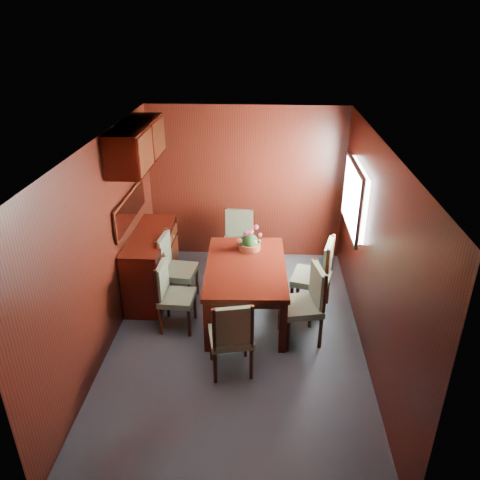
# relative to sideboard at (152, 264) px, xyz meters

# --- Properties ---
(ground) EXTENTS (4.50, 4.50, 0.00)m
(ground) POSITION_rel_sideboard_xyz_m (1.25, -1.00, -0.45)
(ground) COLOR #36404A
(ground) RESTS_ON ground
(room_shell) EXTENTS (3.06, 4.52, 2.41)m
(room_shell) POSITION_rel_sideboard_xyz_m (1.15, -0.67, 1.18)
(room_shell) COLOR black
(room_shell) RESTS_ON ground
(sideboard) EXTENTS (0.48, 1.40, 0.90)m
(sideboard) POSITION_rel_sideboard_xyz_m (0.00, 0.00, 0.00)
(sideboard) COLOR black
(sideboard) RESTS_ON ground
(dining_table) EXTENTS (1.05, 1.62, 0.74)m
(dining_table) POSITION_rel_sideboard_xyz_m (1.33, -0.49, 0.19)
(dining_table) COLOR black
(dining_table) RESTS_ON ground
(chair_left_near) EXTENTS (0.43, 0.45, 0.91)m
(chair_left_near) POSITION_rel_sideboard_xyz_m (0.43, -0.79, 0.05)
(chair_left_near) COLOR black
(chair_left_near) RESTS_ON ground
(chair_left_far) EXTENTS (0.49, 0.51, 0.99)m
(chair_left_far) POSITION_rel_sideboard_xyz_m (0.34, -0.20, 0.10)
(chair_left_far) COLOR black
(chair_left_far) RESTS_ON ground
(chair_right_near) EXTENTS (0.54, 0.56, 1.00)m
(chair_right_near) POSITION_rel_sideboard_xyz_m (2.08, -0.94, 0.10)
(chair_right_near) COLOR black
(chair_right_near) RESTS_ON ground
(chair_right_far) EXTENTS (0.58, 0.60, 1.04)m
(chair_right_far) POSITION_rel_sideboard_xyz_m (2.25, -0.33, 0.13)
(chair_right_far) COLOR black
(chair_right_far) RESTS_ON ground
(chair_head) EXTENTS (0.53, 0.52, 0.95)m
(chair_head) POSITION_rel_sideboard_xyz_m (1.23, -1.61, 0.08)
(chair_head) COLOR black
(chair_head) RESTS_ON ground
(chair_foot) EXTENTS (0.48, 0.46, 0.96)m
(chair_foot) POSITION_rel_sideboard_xyz_m (1.16, 0.75, 0.08)
(chair_foot) COLOR black
(chair_foot) RESTS_ON ground
(flower_centerpiece) EXTENTS (0.31, 0.31, 0.31)m
(flower_centerpiece) POSITION_rel_sideboard_xyz_m (1.36, -0.05, 0.44)
(flower_centerpiece) COLOR #A75233
(flower_centerpiece) RESTS_ON dining_table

